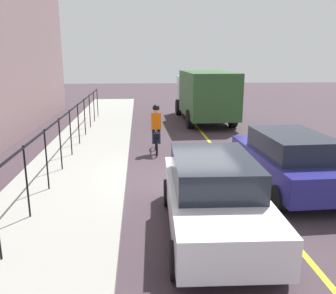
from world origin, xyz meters
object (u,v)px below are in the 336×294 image
Objects in this scene: cyclist_lead at (156,129)px; box_truck_background at (205,94)px; parked_sedan_rear at (213,195)px; patrol_sedan at (288,160)px.

box_truck_background is (6.49, -3.00, 0.64)m from cyclist_lead.
parked_sedan_rear is at bearing -171.73° from cyclist_lead.
cyclist_lead is at bearing -170.36° from parked_sedan_rear.
patrol_sedan is at bearing -179.28° from box_truck_background.
box_truck_background reaches higher than patrol_sedan.
cyclist_lead is 0.41× the size of patrol_sedan.
cyclist_lead is 0.27× the size of box_truck_background.
cyclist_lead reaches higher than parked_sedan_rear.
cyclist_lead is 5.31m from patrol_sedan.
patrol_sedan is 3.46m from parked_sedan_rear.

